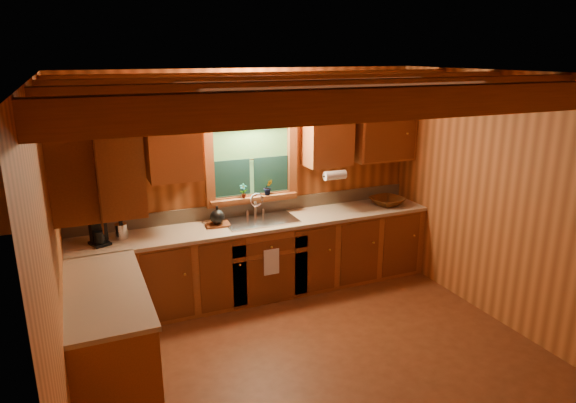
% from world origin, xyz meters
% --- Properties ---
extents(room, '(4.20, 4.20, 4.20)m').
position_xyz_m(room, '(0.00, 0.00, 1.30)').
color(room, '#5C2D16').
rests_on(room, ground).
extents(ceiling_beams, '(4.20, 2.54, 0.18)m').
position_xyz_m(ceiling_beams, '(0.00, 0.00, 2.49)').
color(ceiling_beams, brown).
rests_on(ceiling_beams, room).
extents(base_cabinets, '(4.20, 2.22, 0.86)m').
position_xyz_m(base_cabinets, '(-0.49, 1.28, 0.43)').
color(base_cabinets, brown).
rests_on(base_cabinets, ground).
extents(countertop, '(4.20, 2.24, 0.04)m').
position_xyz_m(countertop, '(-0.48, 1.29, 0.88)').
color(countertop, tan).
rests_on(countertop, base_cabinets).
extents(backsplash, '(4.20, 0.02, 0.16)m').
position_xyz_m(backsplash, '(0.00, 1.89, 0.98)').
color(backsplash, tan).
rests_on(backsplash, room).
extents(dishwasher_panel, '(0.02, 0.60, 0.80)m').
position_xyz_m(dishwasher_panel, '(-1.47, 0.68, 0.43)').
color(dishwasher_panel, white).
rests_on(dishwasher_panel, base_cabinets).
extents(upper_cabinets, '(4.19, 1.77, 0.78)m').
position_xyz_m(upper_cabinets, '(-0.56, 1.42, 1.84)').
color(upper_cabinets, brown).
rests_on(upper_cabinets, room).
extents(window, '(1.12, 0.08, 1.00)m').
position_xyz_m(window, '(0.00, 1.87, 1.53)').
color(window, brown).
rests_on(window, room).
extents(window_sill, '(1.06, 0.14, 0.04)m').
position_xyz_m(window_sill, '(0.00, 1.82, 1.12)').
color(window_sill, brown).
rests_on(window_sill, room).
extents(wall_sconce, '(0.45, 0.21, 0.17)m').
position_xyz_m(wall_sconce, '(0.00, 1.75, 2.16)').
color(wall_sconce, black).
rests_on(wall_sconce, room).
extents(paper_towel_roll, '(0.27, 0.11, 0.11)m').
position_xyz_m(paper_towel_roll, '(0.92, 1.53, 1.37)').
color(paper_towel_roll, white).
rests_on(paper_towel_roll, upper_cabinets).
extents(dish_towel, '(0.18, 0.01, 0.30)m').
position_xyz_m(dish_towel, '(0.00, 1.26, 0.52)').
color(dish_towel, white).
rests_on(dish_towel, base_cabinets).
extents(sink, '(0.82, 0.48, 0.43)m').
position_xyz_m(sink, '(0.00, 1.60, 0.86)').
color(sink, silver).
rests_on(sink, countertop).
extents(coffee_maker, '(0.16, 0.21, 0.29)m').
position_xyz_m(coffee_maker, '(-1.75, 1.56, 1.04)').
color(coffee_maker, black).
rests_on(coffee_maker, countertop).
extents(utensil_crock, '(0.13, 0.13, 0.36)m').
position_xyz_m(utensil_crock, '(-1.53, 1.63, 0.99)').
color(utensil_crock, silver).
rests_on(utensil_crock, countertop).
extents(cutting_board, '(0.29, 0.22, 0.02)m').
position_xyz_m(cutting_board, '(-0.50, 1.63, 0.91)').
color(cutting_board, '#622E15').
rests_on(cutting_board, countertop).
extents(teakettle, '(0.16, 0.16, 0.21)m').
position_xyz_m(teakettle, '(-0.50, 1.63, 1.01)').
color(teakettle, black).
rests_on(teakettle, cutting_board).
extents(wicker_basket, '(0.48, 0.48, 0.10)m').
position_xyz_m(wicker_basket, '(1.69, 1.55, 0.95)').
color(wicker_basket, '#48230C').
rests_on(wicker_basket, countertop).
extents(potted_plant_left, '(0.11, 0.09, 0.17)m').
position_xyz_m(potted_plant_left, '(-0.14, 1.79, 1.23)').
color(potted_plant_left, '#622E15').
rests_on(potted_plant_left, window_sill).
extents(potted_plant_right, '(0.11, 0.09, 0.19)m').
position_xyz_m(potted_plant_right, '(0.17, 1.80, 1.24)').
color(potted_plant_right, '#622E15').
rests_on(potted_plant_right, window_sill).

